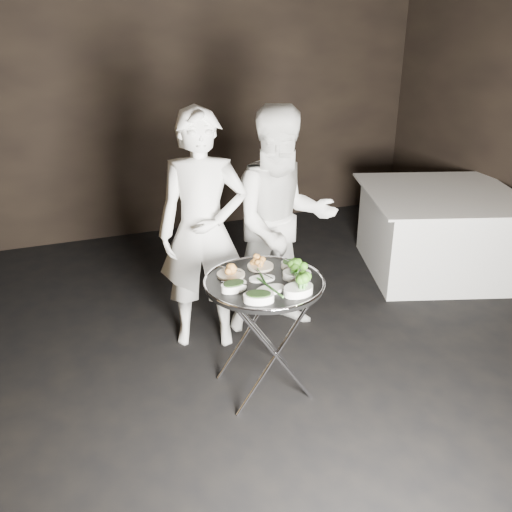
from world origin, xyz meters
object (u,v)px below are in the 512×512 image
object	(u,v)px
tray_stand	(264,331)
waiter_left	(203,232)
dining_table	(437,232)
waiter_right	(283,223)
serving_tray	(264,282)

from	to	relation	value
tray_stand	waiter_left	xyz separation A→B (m)	(-0.19, 0.77, 0.46)
dining_table	waiter_right	bearing A→B (deg)	-166.52
tray_stand	dining_table	bearing A→B (deg)	27.64
waiter_left	waiter_right	distance (m)	0.64
serving_tray	waiter_left	bearing A→B (deg)	104.01
tray_stand	serving_tray	world-z (taller)	serving_tray
tray_stand	waiter_right	distance (m)	0.99
waiter_right	dining_table	size ratio (longest dim) A/B	1.27
tray_stand	waiter_right	size ratio (longest dim) A/B	0.45
serving_tray	waiter_left	size ratio (longest dim) A/B	0.43
waiter_right	tray_stand	bearing A→B (deg)	-116.37
waiter_right	dining_table	distance (m)	1.97
serving_tray	waiter_right	world-z (taller)	waiter_right
serving_tray	waiter_right	xyz separation A→B (m)	(0.45, 0.76, 0.08)
serving_tray	dining_table	world-z (taller)	serving_tray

